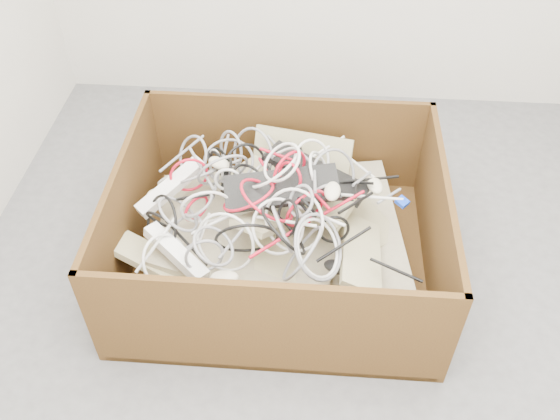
# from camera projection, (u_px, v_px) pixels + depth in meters

# --- Properties ---
(ground) EXTENTS (3.00, 3.00, 0.00)m
(ground) POSITION_uv_depth(u_px,v_px,m) (318.00, 298.00, 2.50)
(ground) COLOR #515153
(ground) RESTS_ON ground
(room_shell) EXTENTS (3.04, 3.04, 2.50)m
(room_shell) POSITION_uv_depth(u_px,v_px,m) (338.00, 13.00, 1.62)
(room_shell) COLOR silver
(room_shell) RESTS_ON ground
(cardboard_box) EXTENTS (1.28, 1.07, 0.52)m
(cardboard_box) POSITION_uv_depth(u_px,v_px,m) (275.00, 242.00, 2.55)
(cardboard_box) COLOR #3C220F
(cardboard_box) RESTS_ON ground
(keyboard_pile) EXTENTS (1.18, 0.86, 0.37)m
(keyboard_pile) POSITION_uv_depth(u_px,v_px,m) (287.00, 208.00, 2.47)
(keyboard_pile) COLOR tan
(keyboard_pile) RESTS_ON cardboard_box
(mice_scatter) EXTENTS (0.97, 0.60, 0.22)m
(mice_scatter) POSITION_uv_depth(u_px,v_px,m) (274.00, 211.00, 2.35)
(mice_scatter) COLOR beige
(mice_scatter) RESTS_ON keyboard_pile
(power_strip_left) EXTENTS (0.26, 0.29, 0.14)m
(power_strip_left) POSITION_uv_depth(u_px,v_px,m) (171.00, 187.00, 2.47)
(power_strip_left) COLOR white
(power_strip_left) RESTS_ON keyboard_pile
(power_strip_right) EXTENTS (0.28, 0.24, 0.10)m
(power_strip_right) POSITION_uv_depth(u_px,v_px,m) (176.00, 253.00, 2.25)
(power_strip_right) COLOR white
(power_strip_right) RESTS_ON keyboard_pile
(vga_plug) EXTENTS (0.06, 0.06, 0.03)m
(vga_plug) POSITION_uv_depth(u_px,v_px,m) (402.00, 202.00, 2.38)
(vga_plug) COLOR #0D35D0
(vga_plug) RESTS_ON keyboard_pile
(cable_tangle) EXTENTS (1.12, 0.88, 0.44)m
(cable_tangle) POSITION_uv_depth(u_px,v_px,m) (254.00, 199.00, 2.35)
(cable_tangle) COLOR black
(cable_tangle) RESTS_ON keyboard_pile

